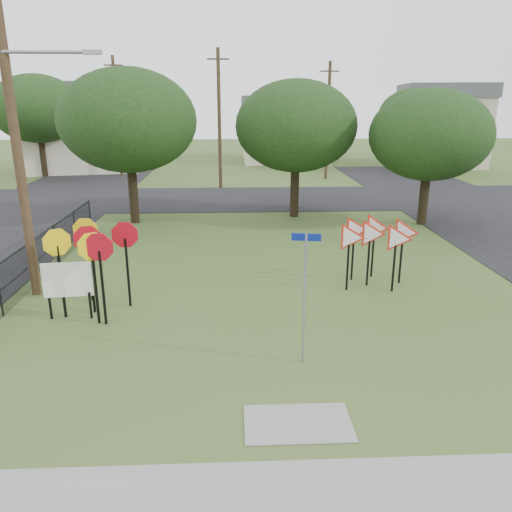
{
  "coord_description": "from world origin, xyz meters",
  "views": [
    {
      "loc": [
        -1.15,
        -10.28,
        5.75
      ],
      "look_at": [
        -0.53,
        3.0,
        1.6
      ],
      "focal_mm": 35.0,
      "sensor_mm": 36.0,
      "label": 1
    }
  ],
  "objects": [
    {
      "name": "tree_near_right",
      "position": [
        8.0,
        13.0,
        4.22
      ],
      "size": [
        5.6,
        5.6,
        6.33
      ],
      "color": "black",
      "rests_on": "ground"
    },
    {
      "name": "house_left",
      "position": [
        -14.0,
        34.0,
        3.65
      ],
      "size": [
        10.58,
        8.88,
        7.2
      ],
      "color": "beige",
      "rests_on": "ground"
    },
    {
      "name": "house_right",
      "position": [
        18.0,
        36.0,
        3.65
      ],
      "size": [
        8.3,
        8.3,
        7.2
      ],
      "color": "beige",
      "rests_on": "ground"
    },
    {
      "name": "tree_far_left",
      "position": [
        -16.0,
        30.0,
        5.17
      ],
      "size": [
        6.8,
        6.8,
        7.73
      ],
      "color": "black",
      "rests_on": "ground"
    },
    {
      "name": "fence_run",
      "position": [
        -7.6,
        6.25,
        0.78
      ],
      "size": [
        0.05,
        11.55,
        1.5
      ],
      "color": "black",
      "rests_on": "ground"
    },
    {
      "name": "yield_sign_cluster",
      "position": [
        3.33,
        4.86,
        1.64
      ],
      "size": [
        2.79,
        1.88,
        2.22
      ],
      "color": "black",
      "rests_on": "ground"
    },
    {
      "name": "tree_far_right",
      "position": [
        14.0,
        32.0,
        4.54
      ],
      "size": [
        6.0,
        6.0,
        6.8
      ],
      "color": "black",
      "rests_on": "ground"
    },
    {
      "name": "far_pole_c",
      "position": [
        -10.0,
        30.0,
        4.6
      ],
      "size": [
        1.4,
        0.24,
        9.0
      ],
      "color": "#493521",
      "rests_on": "ground"
    },
    {
      "name": "tree_near_mid",
      "position": [
        2.0,
        15.0,
        4.54
      ],
      "size": [
        6.0,
        6.0,
        6.8
      ],
      "color": "black",
      "rests_on": "ground"
    },
    {
      "name": "street_far",
      "position": [
        0.0,
        20.0,
        0.01
      ],
      "size": [
        60.0,
        8.0,
        0.02
      ],
      "primitive_type": "cube",
      "color": "black",
      "rests_on": "ground"
    },
    {
      "name": "far_pole_b",
      "position": [
        6.0,
        28.0,
        4.35
      ],
      "size": [
        1.4,
        0.24,
        8.5
      ],
      "color": "#493521",
      "rests_on": "ground"
    },
    {
      "name": "tree_near_left",
      "position": [
        -6.0,
        14.0,
        4.86
      ],
      "size": [
        6.4,
        6.4,
        7.27
      ],
      "color": "black",
      "rests_on": "ground"
    },
    {
      "name": "curb_pad",
      "position": [
        0.0,
        -2.4,
        0.01
      ],
      "size": [
        2.0,
        1.2,
        0.02
      ],
      "primitive_type": "cube",
      "color": "gray",
      "rests_on": "ground"
    },
    {
      "name": "sidewalk",
      "position": [
        0.0,
        -4.2,
        0.01
      ],
      "size": [
        30.0,
        1.6,
        0.02
      ],
      "primitive_type": "cube",
      "color": "gray",
      "rests_on": "ground"
    },
    {
      "name": "info_board",
      "position": [
        -5.65,
        2.57,
        1.08
      ],
      "size": [
        1.3,
        0.17,
        1.63
      ],
      "color": "black",
      "rests_on": "ground"
    },
    {
      "name": "street_name_sign",
      "position": [
        0.4,
        -0.1,
        1.75
      ],
      "size": [
        0.63,
        0.12,
        3.05
      ],
      "color": "gray",
      "rests_on": "ground"
    },
    {
      "name": "stop_sign_cluster",
      "position": [
        -5.01,
        2.9,
        1.88
      ],
      "size": [
        2.36,
        1.97,
        2.54
      ],
      "color": "black",
      "rests_on": "ground"
    },
    {
      "name": "far_pole_a",
      "position": [
        -2.0,
        24.0,
        4.6
      ],
      "size": [
        1.4,
        0.24,
        9.0
      ],
      "color": "#493521",
      "rests_on": "ground"
    },
    {
      "name": "utility_pole_main",
      "position": [
        -7.24,
        4.5,
        5.21
      ],
      "size": [
        3.55,
        0.33,
        10.0
      ],
      "color": "#493521",
      "rests_on": "ground"
    },
    {
      "name": "house_mid",
      "position": [
        4.0,
        40.0,
        3.15
      ],
      "size": [
        8.4,
        8.4,
        6.2
      ],
      "color": "beige",
      "rests_on": "ground"
    },
    {
      "name": "ground",
      "position": [
        0.0,
        0.0,
        0.0
      ],
      "size": [
        140.0,
        140.0,
        0.0
      ],
      "primitive_type": "plane",
      "color": "#35511E"
    }
  ]
}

